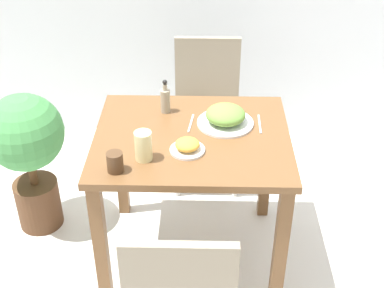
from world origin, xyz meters
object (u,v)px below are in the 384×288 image
side_plate (187,146)px  juice_glass (143,146)px  drink_cup (115,162)px  sauce_bottle (165,100)px  food_plate (225,116)px  chair_far (207,104)px  potted_plant_left (27,147)px

side_plate → juice_glass: bearing=-161.0°
drink_cup → sauce_bottle: sauce_bottle is taller
juice_glass → sauce_bottle: (0.07, 0.42, 0.00)m
food_plate → sauce_bottle: sauce_bottle is taller
chair_far → sauce_bottle: size_ratio=5.04×
juice_glass → potted_plant_left: bearing=148.1°
drink_cup → juice_glass: (0.11, 0.09, 0.02)m
juice_glass → potted_plant_left: juice_glass is taller
side_plate → juice_glass: juice_glass is taller
food_plate → drink_cup: 0.62m
sauce_bottle → juice_glass: bearing=-99.3°
chair_far → food_plate: size_ratio=3.27×
chair_far → food_plate: bearing=-82.4°
food_plate → side_plate: 0.30m
chair_far → food_plate: (0.09, -0.65, 0.29)m
chair_far → juice_glass: 1.05m
food_plate → side_plate: (-0.18, -0.24, -0.02)m
drink_cup → sauce_bottle: bearing=70.5°
drink_cup → potted_plant_left: bearing=137.8°
side_plate → sauce_bottle: bearing=108.9°
drink_cup → potted_plant_left: 0.82m
food_plate → drink_cup: bearing=-140.3°
chair_far → sauce_bottle: 0.66m
drink_cup → juice_glass: juice_glass is taller
food_plate → potted_plant_left: size_ratio=0.33×
side_plate → potted_plant_left: potted_plant_left is taller
side_plate → sauce_bottle: sauce_bottle is taller
chair_far → drink_cup: bearing=-110.6°
food_plate → potted_plant_left: food_plate is taller
juice_glass → sauce_bottle: 0.43m
side_plate → food_plate: bearing=53.5°
juice_glass → drink_cup: bearing=-140.5°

